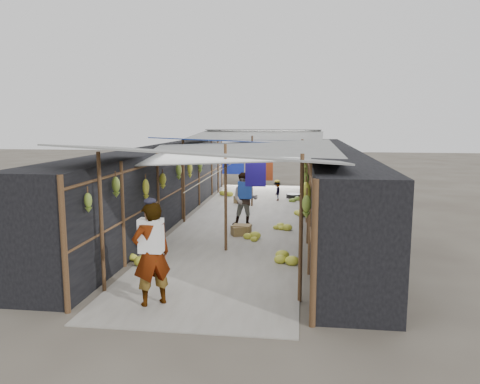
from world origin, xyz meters
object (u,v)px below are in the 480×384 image
at_px(shopper_blue, 245,200).
at_px(vendor_seated, 277,191).
at_px(black_basin, 294,196).
at_px(vendor_elderly, 152,254).
at_px(crate_near, 240,231).

bearing_deg(shopper_blue, vendor_seated, 79.54).
distance_m(black_basin, vendor_seated, 1.01).
bearing_deg(vendor_elderly, black_basin, -137.49).
bearing_deg(vendor_seated, vendor_elderly, -4.59).
bearing_deg(vendor_elderly, shopper_blue, -134.27).
bearing_deg(black_basin, crate_near, -101.85).
bearing_deg(vendor_elderly, crate_near, -136.18).
xyz_separation_m(crate_near, black_basin, (1.36, 6.48, -0.04)).
height_order(vendor_elderly, vendor_seated, vendor_elderly).
bearing_deg(crate_near, shopper_blue, 66.76).
bearing_deg(crate_near, vendor_elderly, -123.12).
relative_size(shopper_blue, vendor_seated, 2.07).
height_order(black_basin, shopper_blue, shopper_blue).
relative_size(black_basin, vendor_seated, 0.79).
bearing_deg(vendor_seated, black_basin, 142.17).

